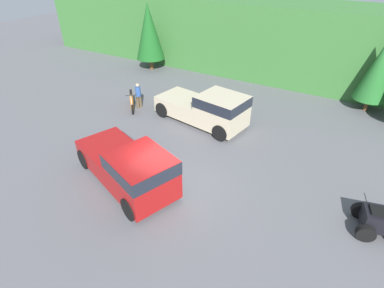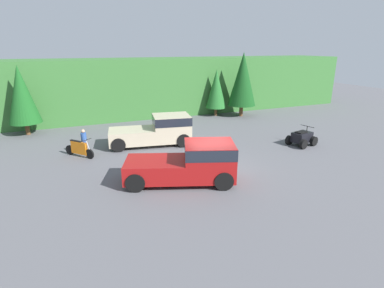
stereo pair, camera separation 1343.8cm
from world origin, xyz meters
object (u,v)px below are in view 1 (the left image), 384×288
Objects in this scene: dirt_bike at (132,101)px; quad_atv at (383,222)px; pickup_truck_second at (208,108)px; rider_person at (138,95)px; pickup_truck_red at (131,167)px.

dirt_bike is 14.38m from quad_atv.
dirt_bike is 0.85× the size of quad_atv.
dirt_bike is (-5.12, -0.53, -0.55)m from pickup_truck_second.
rider_person is at bearing 151.81° from quad_atv.
dirt_bike is at bearing 153.31° from quad_atv.
pickup_truck_second is at bearing 107.93° from pickup_truck_red.
rider_person is (0.34, 0.30, 0.37)m from dirt_bike.
rider_person is at bearing 90.46° from dirt_bike.
rider_person is at bearing -167.85° from pickup_truck_second.
quad_atv is 1.28× the size of rider_person.
pickup_truck_second reaches higher than quad_atv.
pickup_truck_second reaches higher than dirt_bike.
pickup_truck_red is at bearing -82.56° from pickup_truck_second.
quad_atv is at bearing 35.28° from pickup_truck_red.
quad_atv is at bearing 35.27° from dirt_bike.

